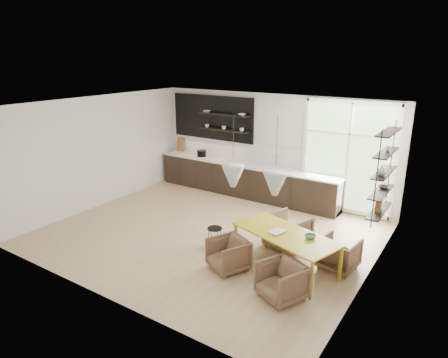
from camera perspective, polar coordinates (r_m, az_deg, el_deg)
room at (r=9.26m, az=4.62°, el=2.07°), size 7.02×6.01×2.91m
kitchen_run at (r=11.44m, az=2.78°, el=0.61°), size 5.54×0.69×2.75m
right_shelving at (r=8.37m, az=21.79°, el=0.52°), size 0.26×1.22×1.90m
dining_table at (r=7.57m, az=8.79°, el=-8.04°), size 2.18×1.45×0.73m
armchair_back_left at (r=8.52m, az=9.14°, el=-7.39°), size 0.96×0.97×0.72m
armchair_back_right at (r=7.97m, az=16.11°, el=-10.19°), size 0.74×0.75×0.61m
armchair_front_left at (r=7.64m, az=0.61°, el=-10.70°), size 0.88×0.89×0.61m
armchair_front_right at (r=6.88m, az=8.22°, el=-14.25°), size 0.90×0.91×0.63m
wire_stool at (r=8.49m, az=-1.33°, el=-7.93°), size 0.33×0.33×0.42m
table_book at (r=7.62m, az=6.93°, el=-7.23°), size 0.29×0.35×0.03m
table_bowl at (r=7.44m, az=12.23°, el=-8.03°), size 0.29×0.29×0.06m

